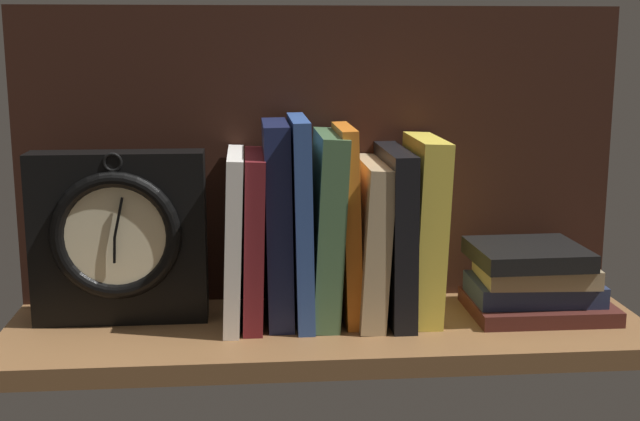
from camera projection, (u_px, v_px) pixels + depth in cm
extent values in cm
cube|color=brown|center=(328.00, 333.00, 106.16)|extent=(80.39, 24.79, 2.50)
cube|color=black|center=(320.00, 155.00, 113.51)|extent=(80.39, 1.20, 39.35)
cube|color=silver|center=(234.00, 237.00, 105.50)|extent=(2.81, 16.12, 21.44)
cube|color=maroon|center=(253.00, 238.00, 105.73)|extent=(3.01, 15.09, 21.27)
cube|color=#192147|center=(278.00, 222.00, 105.61)|extent=(3.47, 13.34, 25.11)
cube|color=#2D4C8E|center=(301.00, 220.00, 105.81)|extent=(2.54, 15.32, 25.66)
cube|color=#476B44|center=(324.00, 227.00, 106.26)|extent=(4.48, 14.67, 23.80)
cube|color=orange|center=(347.00, 223.00, 106.43)|extent=(2.77, 12.86, 24.55)
cube|color=tan|center=(369.00, 240.00, 107.12)|extent=(4.14, 16.22, 20.17)
cube|color=black|center=(395.00, 233.00, 107.25)|extent=(3.13, 16.80, 21.64)
cube|color=gold|center=(422.00, 227.00, 107.43)|extent=(4.38, 14.19, 23.08)
cube|color=black|center=(119.00, 237.00, 105.19)|extent=(21.53, 5.04, 21.53)
torus|color=black|center=(116.00, 236.00, 102.17)|extent=(15.92, 1.96, 15.92)
cylinder|color=beige|center=(116.00, 236.00, 102.17)|extent=(12.85, 0.60, 12.85)
cube|color=black|center=(115.00, 250.00, 101.98)|extent=(0.47, 0.30, 3.15)
cube|color=black|center=(119.00, 217.00, 101.24)|extent=(1.42, 0.30, 4.97)
torus|color=black|center=(112.00, 162.00, 100.77)|extent=(2.44, 0.44, 2.44)
cube|color=#471E19|center=(538.00, 306.00, 109.62)|extent=(17.87, 13.51, 1.91)
cube|color=#232D4C|center=(533.00, 289.00, 109.39)|extent=(16.28, 10.62, 2.62)
cube|color=#9E8966|center=(535.00, 271.00, 108.64)|extent=(14.63, 11.51, 2.35)
cube|color=black|center=(527.00, 254.00, 108.21)|extent=(14.17, 13.17, 2.20)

